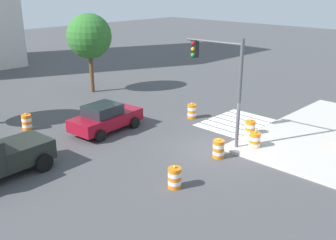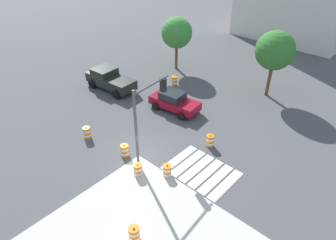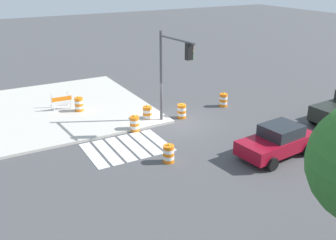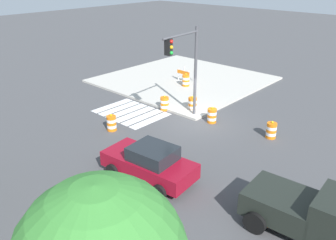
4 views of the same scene
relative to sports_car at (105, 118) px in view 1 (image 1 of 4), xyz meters
The scene contains 11 objects.
ground_plane 6.85m from the sports_car, 69.52° to the right, with size 120.00×120.00×0.00m, color #474749.
crosswalk_stripes 7.89m from the sports_car, 35.61° to the right, with size 4.35×3.20×0.02m.
sports_car is the anchor object (origin of this frame).
traffic_barrel_near_corner 7.08m from the sports_car, 77.36° to the right, with size 0.56×0.56×1.02m.
traffic_barrel_crosswalk_end 7.71m from the sports_car, 106.07° to the right, with size 0.56×0.56×1.02m.
traffic_barrel_median_near 8.19m from the sports_car, 51.79° to the right, with size 0.56×0.56×1.02m.
traffic_barrel_median_far 5.62m from the sports_car, 21.48° to the right, with size 0.56×0.56×1.02m.
traffic_barrel_far_curb 8.45m from the sports_car, 64.43° to the right, with size 0.56×0.56×1.02m.
traffic_barrel_lane_center 4.65m from the sports_car, 131.02° to the left, with size 0.56×0.56×1.02m.
traffic_light_pole 7.20m from the sports_car, 63.83° to the right, with size 0.61×3.28×5.50m.
street_tree_streetside_near 9.68m from the sports_car, 59.00° to the left, with size 3.39×3.39×6.02m.
Camera 1 is at (-15.21, -10.95, 8.07)m, focal length 42.01 mm.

